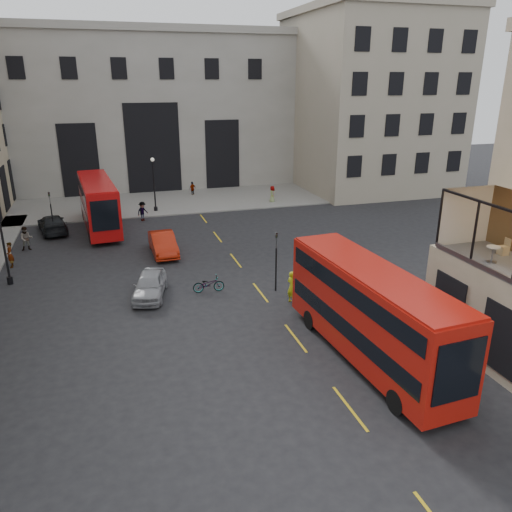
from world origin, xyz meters
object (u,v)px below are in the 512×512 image
object	(u,v)px
traffic_light_near	(276,254)
bus_far	(98,202)
street_lamp_a	(4,249)
pedestrian_e	(10,255)
bus_near	(370,310)
pedestrian_d	(272,194)
car_a	(150,285)
street_lamp_b	(154,188)
cyclist	(292,287)
car_b	(163,244)
cafe_chair_d	(503,250)
bicycle	(209,284)
cafe_table_far	(493,252)
traffic_light_far	(51,209)
pedestrian_a	(26,239)
pedestrian_c	(192,189)
car_c	(52,224)
pedestrian_b	(143,211)

from	to	relation	value
traffic_light_near	bus_far	size ratio (longest dim) A/B	0.34
street_lamp_a	pedestrian_e	size ratio (longest dim) A/B	2.97
bus_near	pedestrian_d	xyz separation A→B (m)	(5.80, 31.09, -1.64)
bus_far	car_a	distance (m)	16.15
pedestrian_e	street_lamp_b	bearing A→B (deg)	130.14
bus_near	cyclist	bearing A→B (deg)	99.54
street_lamp_b	bus_near	size ratio (longest dim) A/B	0.47
car_b	cafe_chair_d	distance (m)	23.26
bicycle	cyclist	distance (m)	5.30
street_lamp_b	bus_far	bearing A→B (deg)	-138.04
bus_far	pedestrian_e	bearing A→B (deg)	-127.51
street_lamp_a	cafe_table_far	bearing A→B (deg)	-34.44
bicycle	pedestrian_e	size ratio (longest dim) A/B	1.08
traffic_light_far	bicycle	bearing A→B (deg)	-56.24
traffic_light_far	street_lamp_a	size ratio (longest dim) A/B	0.71
pedestrian_a	pedestrian_d	distance (m)	24.87
car_b	pedestrian_a	size ratio (longest dim) A/B	2.61
cyclist	pedestrian_a	size ratio (longest dim) A/B	1.05
bus_near	pedestrian_e	bearing A→B (deg)	134.62
pedestrian_a	pedestrian_c	world-z (taller)	pedestrian_a
car_c	pedestrian_d	size ratio (longest dim) A/B	2.87
traffic_light_near	street_lamp_b	world-z (taller)	street_lamp_b
street_lamp_b	bicycle	distance (m)	21.04
street_lamp_a	pedestrian_b	bearing A→B (deg)	53.80
car_c	pedestrian_b	distance (m)	7.87
street_lamp_b	bus_near	xyz separation A→B (m)	(6.50, -30.79, 0.13)
bus_near	pedestrian_a	world-z (taller)	bus_near
street_lamp_b	cyclist	size ratio (longest dim) A/B	2.72
pedestrian_a	bicycle	bearing A→B (deg)	-51.85
street_lamp_a	cafe_table_far	size ratio (longest dim) A/B	7.07
cyclist	car_c	bearing A→B (deg)	13.87
bus_near	bicycle	distance (m)	11.48
pedestrian_e	cafe_chair_d	world-z (taller)	cafe_chair_d
car_c	cyclist	bearing A→B (deg)	115.95
street_lamp_a	pedestrian_a	world-z (taller)	street_lamp_a
pedestrian_e	cyclist	bearing A→B (deg)	48.16
bicycle	pedestrian_d	world-z (taller)	pedestrian_d
car_c	bus_near	bearing A→B (deg)	109.90
traffic_light_near	car_a	bearing A→B (deg)	169.34
traffic_light_near	pedestrian_b	size ratio (longest dim) A/B	2.12
pedestrian_c	pedestrian_e	xyz separation A→B (m)	(-16.13, -18.68, 0.10)
pedestrian_a	cafe_chair_d	distance (m)	32.71
bus_near	car_a	xyz separation A→B (m)	(-9.05, 10.21, -1.79)
car_a	bicycle	distance (m)	3.55
car_a	cafe_chair_d	size ratio (longest dim) A/B	5.47
car_c	pedestrian_e	xyz separation A→B (m)	(-2.16, -8.11, 0.16)
bus_near	bus_far	world-z (taller)	bus_near
car_a	cyclist	distance (m)	8.56
traffic_light_near	pedestrian_b	xyz separation A→B (m)	(-6.50, 18.98, -1.53)
street_lamp_b	car_a	world-z (taller)	street_lamp_b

